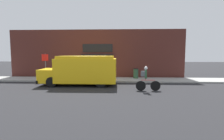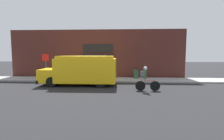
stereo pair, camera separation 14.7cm
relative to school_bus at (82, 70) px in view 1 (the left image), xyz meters
The scene contains 7 objects.
ground_plane 1.85m from the school_bus, 68.88° to the left, with size 70.00×70.00×0.00m, color #232326.
sidewalk 2.83m from the school_bus, 78.69° to the left, with size 28.00×2.46×0.12m.
storefront 4.32m from the school_bus, 82.86° to the left, with size 17.61×0.74×4.85m.
school_bus is the anchor object (origin of this frame).
cyclist 5.09m from the school_bus, 21.07° to the right, with size 1.64×0.23×1.64m.
stop_sign_post 4.36m from the school_bus, 151.87° to the left, with size 0.45×0.45×2.34m.
trash_bin 5.46m from the school_bus, 34.91° to the left, with size 0.48×0.48×0.92m.
Camera 1 is at (2.51, -14.76, 2.54)m, focal length 28.00 mm.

